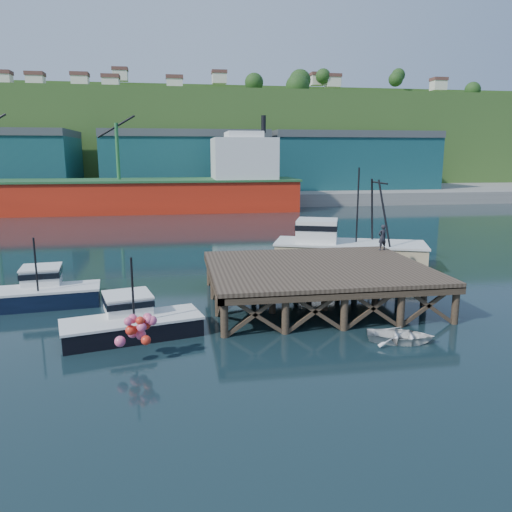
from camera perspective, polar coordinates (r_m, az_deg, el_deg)
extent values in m
plane|color=black|center=(27.64, -4.18, -5.78)|extent=(300.00, 300.00, 0.00)
cube|color=brown|center=(28.11, 6.99, -1.31)|extent=(12.00, 10.00, 0.25)
cube|color=#473828|center=(23.71, 10.25, -4.48)|extent=(12.00, 0.30, 0.35)
cylinder|color=#473828|center=(22.93, -3.64, -7.36)|extent=(0.36, 0.36, 2.60)
cylinder|color=#473828|center=(26.51, 21.82, -5.56)|extent=(0.36, 0.36, 2.60)
cylinder|color=#473828|center=(31.93, -5.33, -1.92)|extent=(0.36, 0.36, 2.60)
cylinder|color=#473828|center=(34.60, 13.86, -1.16)|extent=(0.36, 0.36, 2.60)
cube|color=gray|center=(96.58, -7.98, 7.19)|extent=(160.00, 40.00, 2.00)
cube|color=#184F51|center=(91.33, -8.00, 10.40)|extent=(28.00, 16.00, 9.00)
cube|color=#184F51|center=(96.84, 10.34, 10.38)|extent=(30.00, 16.00, 9.00)
cube|color=red|center=(75.16, -16.81, 6.50)|extent=(55.00, 9.50, 4.40)
cube|color=#26592D|center=(75.01, -16.91, 8.25)|extent=(55.50, 10.00, 0.30)
cube|color=silver|center=(75.00, -1.45, 11.03)|extent=(9.00, 9.00, 6.00)
cube|color=silver|center=(75.04, -1.46, 13.55)|extent=(5.00, 7.00, 1.20)
cylinder|color=black|center=(75.58, 0.86, 14.83)|extent=(0.70, 0.70, 2.50)
cube|color=#2D511E|center=(126.34, -8.47, 12.73)|extent=(220.00, 50.00, 22.00)
cube|color=black|center=(29.91, -23.41, -4.42)|extent=(6.38, 2.94, 0.96)
cube|color=silver|center=(29.79, -23.49, -3.50)|extent=(6.51, 3.00, 0.13)
cube|color=silver|center=(30.75, -23.30, -2.15)|extent=(2.23, 2.23, 0.96)
cube|color=black|center=(30.70, -23.33, -1.77)|extent=(2.36, 2.36, 0.32)
cylinder|color=black|center=(28.86, -23.87, -0.99)|extent=(0.10, 0.10, 2.98)
cube|color=black|center=(23.68, -13.93, -8.03)|extent=(6.47, 3.63, 0.85)
cube|color=silver|center=(23.54, -13.98, -7.02)|extent=(6.59, 3.71, 0.11)
cube|color=silver|center=(24.46, -14.44, -5.34)|extent=(2.45, 2.45, 0.85)
cube|color=black|center=(24.40, -14.47, -4.92)|extent=(2.59, 2.59, 0.28)
cylinder|color=black|center=(22.53, -13.92, -3.91)|extent=(0.10, 0.10, 3.01)
sphere|color=#EA5684|center=(21.03, -15.03, -8.85)|extent=(0.39, 0.39, 0.39)
sphere|color=#EA5684|center=(21.07, -12.70, -8.15)|extent=(0.39, 0.39, 0.39)
sphere|color=red|center=(20.60, -13.84, -8.12)|extent=(0.39, 0.39, 0.39)
cube|color=#D7BE8B|center=(37.50, 10.62, 0.07)|extent=(11.30, 7.12, 1.75)
cube|color=silver|center=(37.33, 10.68, 1.46)|extent=(11.55, 7.36, 0.15)
cube|color=silver|center=(36.44, 7.13, 2.64)|extent=(3.67, 3.55, 1.75)
cube|color=black|center=(36.38, 7.14, 3.25)|extent=(3.79, 3.67, 0.39)
cylinder|color=black|center=(37.14, 11.53, 5.39)|extent=(0.12, 0.12, 5.83)
imported|color=white|center=(23.36, 16.17, -8.74)|extent=(3.47, 2.97, 0.61)
imported|color=black|center=(33.16, 14.25, 2.08)|extent=(0.69, 0.55, 1.67)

